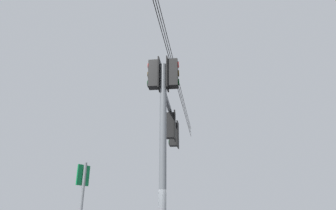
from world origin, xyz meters
TOP-DOWN VIEW (x-y plane):
  - signal_mast_assembly at (1.20, 0.38)m, footprint 4.28×2.57m
  - overhead_wire_span at (1.31, 0.41)m, footprint 20.31×9.85m

SIDE VIEW (x-z plane):
  - signal_mast_assembly at x=1.20m, z-range 1.39..7.81m
  - overhead_wire_span at x=1.31m, z-range 7.15..7.84m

